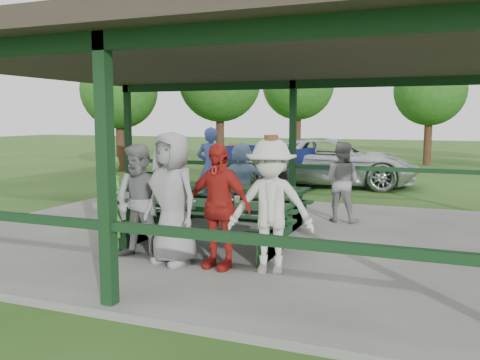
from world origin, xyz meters
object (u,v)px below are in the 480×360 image
at_px(spectator_lblue, 242,178).
at_px(spectator_grey, 341,182).
at_px(contestant_green, 110,205).
at_px(pickup_truck, 331,162).
at_px(picnic_table_far, 240,200).
at_px(contestant_white_fedora, 271,206).
at_px(contestant_red, 218,206).
at_px(farm_trailer, 265,165).
at_px(contestant_grey_mid, 172,198).
at_px(contestant_grey_left, 141,202).
at_px(picnic_table_near, 203,219).
at_px(spectator_blue, 211,168).

bearing_deg(spectator_lblue, spectator_grey, 168.92).
relative_size(contestant_green, pickup_truck, 0.28).
relative_size(picnic_table_far, contestant_white_fedora, 1.42).
relative_size(spectator_lblue, pickup_truck, 0.28).
relative_size(contestant_red, farm_trailer, 0.45).
bearing_deg(contestant_grey_mid, contestant_green, -168.24).
distance_m(spectator_grey, farm_trailer, 6.31).
distance_m(contestant_grey_left, spectator_lblue, 3.83).
relative_size(contestant_white_fedora, pickup_truck, 0.34).
distance_m(picnic_table_near, spectator_lblue, 3.01).
bearing_deg(spectator_lblue, contestant_grey_left, 76.69).
xyz_separation_m(spectator_lblue, farm_trailer, (-1.26, 5.33, -0.22)).
xyz_separation_m(spectator_lblue, spectator_grey, (2.14, 0.02, 0.02)).
height_order(spectator_blue, pickup_truck, spectator_blue).
height_order(contestant_white_fedora, spectator_grey, contestant_white_fedora).
bearing_deg(contestant_grey_mid, spectator_blue, 124.87).
bearing_deg(contestant_grey_left, contestant_green, 174.18).
bearing_deg(picnic_table_far, contestant_green, -110.22).
height_order(picnic_table_far, spectator_lblue, spectator_lblue).
bearing_deg(picnic_table_far, spectator_blue, 131.33).
bearing_deg(picnic_table_far, pickup_truck, 87.03).
relative_size(spectator_blue, farm_trailer, 0.49).
relative_size(contestant_grey_left, spectator_grey, 1.06).
distance_m(picnic_table_near, contestant_red, 1.15).
relative_size(contestant_green, contestant_grey_mid, 0.80).
bearing_deg(spectator_grey, pickup_truck, -73.79).
height_order(contestant_red, spectator_blue, spectator_blue).
relative_size(contestant_grey_left, contestant_grey_mid, 0.90).
relative_size(contestant_red, spectator_grey, 1.08).
relative_size(contestant_white_fedora, farm_trailer, 0.48).
xyz_separation_m(contestant_grey_mid, spectator_lblue, (-0.43, 3.86, -0.16)).
bearing_deg(picnic_table_near, pickup_truck, 88.61).
xyz_separation_m(spectator_lblue, pickup_truck, (0.70, 6.15, -0.12)).
relative_size(picnic_table_near, spectator_grey, 1.69).
distance_m(contestant_red, contestant_white_fedora, 0.75).
bearing_deg(contestant_red, contestant_white_fedora, 13.62).
distance_m(picnic_table_far, contestant_grey_mid, 2.95).
xyz_separation_m(picnic_table_near, contestant_white_fedora, (1.40, -0.80, 0.43)).
distance_m(picnic_table_far, contestant_white_fedora, 3.22).
xyz_separation_m(spectator_blue, pickup_truck, (1.67, 5.62, -0.27)).
bearing_deg(farm_trailer, contestant_grey_mid, -60.51).
height_order(contestant_grey_left, spectator_blue, spectator_blue).
bearing_deg(spectator_grey, picnic_table_near, 63.92).
bearing_deg(contestant_grey_mid, contestant_grey_left, -166.88).
xyz_separation_m(picnic_table_near, pickup_truck, (0.22, 9.10, 0.19)).
relative_size(contestant_red, spectator_blue, 0.93).
xyz_separation_m(contestant_grey_left, contestant_red, (1.24, 0.01, 0.01)).
xyz_separation_m(contestant_green, contestant_grey_left, (0.59, -0.07, 0.09)).
relative_size(contestant_grey_mid, spectator_grey, 1.17).
height_order(spectator_blue, farm_trailer, spectator_blue).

